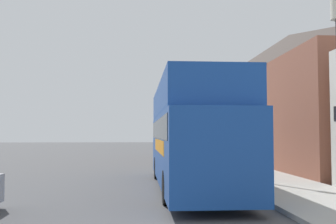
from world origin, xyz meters
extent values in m
plane|color=#4C4C4F|center=(0.00, 21.00, 0.00)|extent=(144.00, 144.00, 0.00)
cube|color=#ADAAA3|center=(6.49, 18.00, 0.07)|extent=(3.46, 108.00, 0.14)
cube|color=#935642|center=(11.22, 21.15, 3.03)|extent=(6.00, 21.26, 6.06)
pyramid|color=#473D38|center=(11.22, 21.15, 7.44)|extent=(6.00, 21.26, 2.78)
cube|color=#19479E|center=(3.01, 10.06, 1.51)|extent=(2.50, 11.13, 2.47)
cube|color=orange|center=(3.01, 9.50, 1.63)|extent=(2.52, 6.12, 0.45)
cube|color=black|center=(3.01, 10.06, 2.24)|extent=(2.53, 10.24, 0.70)
cube|color=#19479E|center=(3.01, 10.06, 2.79)|extent=(2.50, 10.24, 0.10)
cube|color=#19479E|center=(1.80, 10.06, 3.36)|extent=(0.07, 10.24, 1.03)
cube|color=#19479E|center=(4.23, 10.06, 3.36)|extent=(0.07, 10.24, 1.03)
cube|color=#19479E|center=(3.01, 4.98, 3.36)|extent=(2.50, 0.07, 1.03)
cube|color=#19479E|center=(3.01, 14.40, 3.36)|extent=(2.50, 1.56, 1.03)
cylinder|color=black|center=(1.88, 13.51, 0.50)|extent=(0.28, 1.00, 1.00)
cylinder|color=black|center=(4.13, 13.51, 0.50)|extent=(0.28, 1.00, 1.00)
cylinder|color=black|center=(1.89, 6.83, 0.50)|extent=(0.28, 1.00, 1.00)
cylinder|color=black|center=(4.14, 6.83, 0.50)|extent=(0.28, 1.00, 1.00)
cube|color=silver|center=(3.58, 17.89, 0.56)|extent=(1.97, 4.06, 0.74)
cube|color=black|center=(3.58, 17.77, 1.21)|extent=(1.68, 1.97, 0.55)
cylinder|color=black|center=(2.77, 19.15, 0.35)|extent=(0.22, 0.71, 0.70)
cylinder|color=black|center=(4.47, 19.10, 0.35)|extent=(0.22, 0.71, 0.70)
cylinder|color=black|center=(2.70, 16.67, 0.35)|extent=(0.22, 0.71, 0.70)
cylinder|color=black|center=(4.40, 16.62, 0.35)|extent=(0.22, 0.71, 0.70)
cylinder|color=black|center=(5.26, 11.96, 2.11)|extent=(0.13, 0.13, 3.94)
cylinder|color=silver|center=(5.26, 11.96, 4.30)|extent=(0.32, 0.32, 0.45)
cone|color=black|center=(5.26, 11.96, 4.64)|extent=(0.35, 0.35, 0.22)
camera|label=1|loc=(1.08, -4.68, 2.06)|focal=42.00mm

